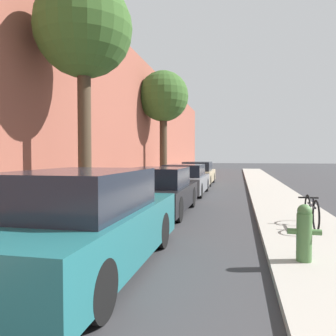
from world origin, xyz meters
TOP-DOWN VIEW (x-y plane):
  - ground_plane at (0.00, 16.00)m, footprint 120.00×120.00m
  - sidewalk_left at (-2.90, 16.00)m, footprint 2.00×52.00m
  - sidewalk_right at (2.90, 16.00)m, footprint 2.00×52.00m
  - building_facade_left at (-4.25, 16.00)m, footprint 0.70×52.00m
  - parked_car_teal at (-0.78, 5.56)m, footprint 1.81×4.51m
  - parked_car_black at (-0.87, 10.64)m, footprint 1.74×4.11m
  - parked_car_grey at (-0.88, 15.53)m, footprint 1.78×4.26m
  - parked_car_champagne at (-0.92, 20.65)m, footprint 1.74×4.49m
  - street_tree_near at (-2.48, 9.04)m, footprint 2.50×2.50m
  - street_tree_far at (-2.84, 19.79)m, footprint 2.89×2.89m
  - fire_hydrant at (2.41, 6.35)m, footprint 0.49×0.22m
  - bicycle at (3.02, 8.88)m, footprint 0.44×1.67m

SIDE VIEW (x-z plane):
  - ground_plane at x=0.00m, z-range 0.00..0.00m
  - sidewalk_left at x=-2.90m, z-range 0.00..0.12m
  - sidewalk_right at x=2.90m, z-range 0.00..0.12m
  - bicycle at x=3.02m, z-range 0.13..0.81m
  - fire_hydrant at x=2.41m, z-range 0.13..1.00m
  - parked_car_grey at x=-0.88m, z-range -0.03..1.29m
  - parked_car_champagne at x=-0.92m, z-range -0.03..1.31m
  - parked_car_black at x=-0.87m, z-range -0.03..1.32m
  - parked_car_teal at x=-0.78m, z-range -0.04..1.46m
  - building_facade_left at x=-4.25m, z-range 0.00..7.14m
  - street_tree_near at x=-2.48m, z-range 1.84..7.94m
  - street_tree_far at x=-2.84m, z-range 1.81..8.26m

